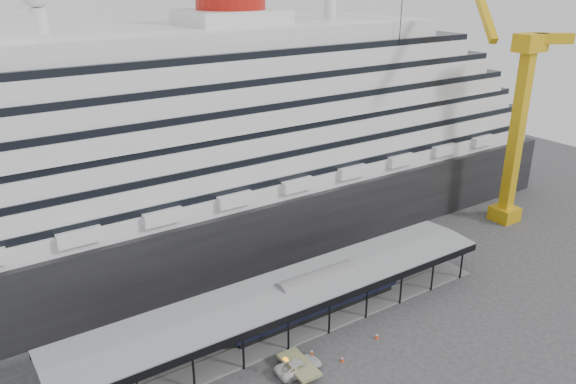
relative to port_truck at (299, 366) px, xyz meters
name	(u,v)px	position (x,y,z in m)	size (l,w,h in m)	color
ground	(314,345)	(4.04, 2.81, -0.72)	(200.00, 200.00, 0.00)	#323234
cruise_ship	(187,129)	(4.09, 34.81, 17.63)	(130.00, 30.00, 43.90)	black
platform_canopy	(289,308)	(4.04, 7.81, 1.64)	(56.00, 9.18, 5.30)	slate
crane_yellow	(514,106)	(51.10, 13.35, 19.24)	(23.83, 18.78, 47.60)	gold
port_truck	(299,366)	(0.00, 0.00, 0.00)	(2.40, 5.20, 1.44)	silver
pullman_carriage	(316,294)	(8.06, 7.81, 2.14)	(24.16, 3.39, 23.71)	black
traffic_cone_left	(312,352)	(2.78, 1.51, -0.31)	(0.46, 0.46, 0.82)	#E43C0C
traffic_cone_mid	(342,359)	(4.92, -1.24, -0.39)	(0.37, 0.37, 0.67)	#DF410C
traffic_cone_right	(377,336)	(10.92, -0.23, -0.36)	(0.45, 0.45, 0.74)	#F1330D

